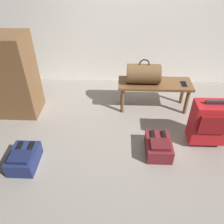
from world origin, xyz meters
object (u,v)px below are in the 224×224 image
object	(u,v)px
suitcase_upright_red	(209,122)
backpack_navy	(24,158)
bench	(155,87)
duffel_bag_brown	(143,74)
backpack_maroon	(158,146)
side_cabinet	(12,76)
cell_phone	(184,84)

from	to	relation	value
suitcase_upright_red	backpack_navy	world-z (taller)	suitcase_upright_red
bench	backpack_navy	size ratio (longest dim) A/B	2.63
bench	suitcase_upright_red	distance (m)	0.89
duffel_bag_brown	backpack_maroon	distance (m)	1.01
suitcase_upright_red	backpack_navy	size ratio (longest dim) A/B	1.59
backpack_maroon	side_cabinet	size ratio (longest dim) A/B	0.35
suitcase_upright_red	duffel_bag_brown	bearing A→B (deg)	135.22
backpack_maroon	backpack_navy	world-z (taller)	same
cell_phone	suitcase_upright_red	distance (m)	0.70
bench	cell_phone	bearing A→B (deg)	-4.47
suitcase_upright_red	backpack_maroon	world-z (taller)	suitcase_upright_red
side_cabinet	duffel_bag_brown	bearing A→B (deg)	5.28
side_cabinet	backpack_navy	bearing A→B (deg)	-68.20
duffel_bag_brown	side_cabinet	distance (m)	1.72
cell_phone	side_cabinet	size ratio (longest dim) A/B	0.13
backpack_navy	side_cabinet	bearing A→B (deg)	111.80
backpack_maroon	duffel_bag_brown	bearing A→B (deg)	99.11
duffel_bag_brown	backpack_navy	distance (m)	1.79
cell_phone	backpack_navy	xyz separation A→B (m)	(-1.88, -1.10, -0.32)
backpack_maroon	side_cabinet	world-z (taller)	side_cabinet
backpack_maroon	suitcase_upright_red	bearing A→B (deg)	18.04
backpack_navy	side_cabinet	distance (m)	1.14
duffel_bag_brown	suitcase_upright_red	size ratio (longest dim) A/B	0.73
bench	cell_phone	distance (m)	0.39
cell_phone	side_cabinet	world-z (taller)	side_cabinet
duffel_bag_brown	cell_phone	xyz separation A→B (m)	(0.55, -0.03, -0.13)
suitcase_upright_red	backpack_navy	distance (m)	2.09
side_cabinet	cell_phone	bearing A→B (deg)	3.24
duffel_bag_brown	backpack_maroon	world-z (taller)	duffel_bag_brown
suitcase_upright_red	backpack_navy	bearing A→B (deg)	-168.36
duffel_bag_brown	backpack_navy	bearing A→B (deg)	-139.54
bench	backpack_maroon	bearing A→B (deg)	-91.73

